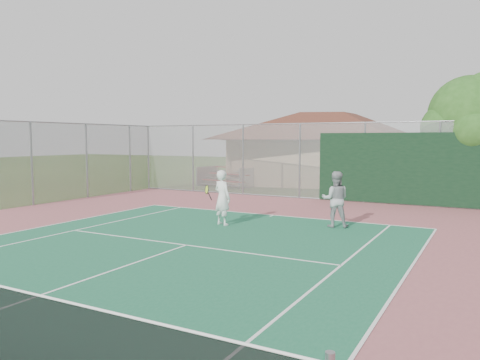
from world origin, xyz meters
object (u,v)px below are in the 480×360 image
Objects in this scene: bleachers at (228,176)px; player_white_front at (222,198)px; player_grey_back at (335,200)px; tree at (472,118)px; clubhouse at (328,141)px.

bleachers is 1.88× the size of player_white_front.
player_grey_back is at bearing -33.99° from bleachers.
tree is 8.97m from player_grey_back.
clubhouse reaches higher than player_grey_back.
tree is at bearing -131.31° from player_grey_back.
bleachers is 12.58m from player_white_front.
clubhouse is 4.03× the size of bleachers.
clubhouse is 15.19m from player_grey_back.
bleachers is 1.90× the size of player_grey_back.
clubhouse is 15.85m from player_white_front.
player_grey_back reaches higher than bleachers.
clubhouse is 2.41× the size of tree.
clubhouse reaches higher than bleachers.
player_white_front is at bearing 5.31° from player_grey_back.
tree is at bearing -108.50° from player_white_front.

